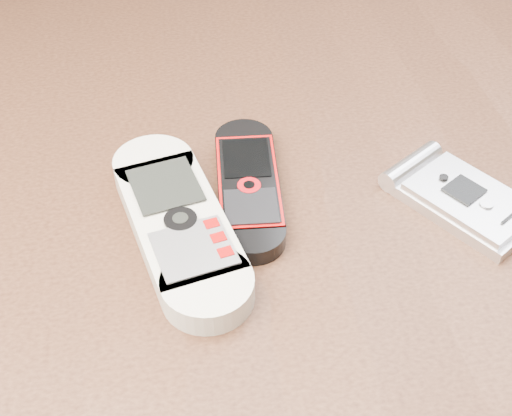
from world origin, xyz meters
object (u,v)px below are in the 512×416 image
Objects in this scene: table at (250,313)px; motorola_razr at (466,199)px; nokia_white at (178,223)px; nokia_black_red at (248,185)px.

motorola_razr is (0.15, -0.01, 0.11)m from table.
table is 11.20× the size of motorola_razr.
nokia_black_red is (0.05, 0.03, -0.00)m from nokia_white.
nokia_white is 1.26× the size of nokia_black_red.
motorola_razr is at bearing -14.37° from nokia_white.
nokia_black_red is at bearing 131.44° from motorola_razr.
table is 0.13m from nokia_white.
motorola_razr reaches higher than table.
nokia_white is 1.68× the size of motorola_razr.
nokia_white is 0.06m from nokia_black_red.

